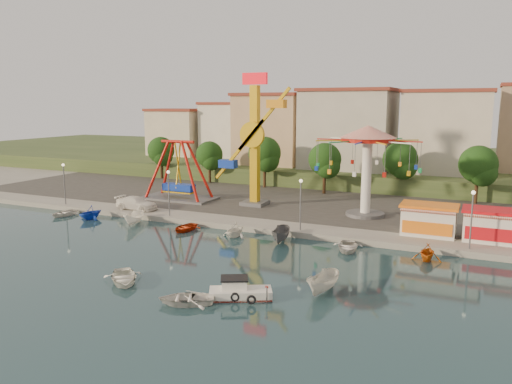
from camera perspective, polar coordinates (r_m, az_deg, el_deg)
The scene contains 37 objects.
ground at distance 44.04m, azimuth -10.79°, elevation -7.80°, with size 200.00×200.00×0.00m, color #15343A.
quay_deck at distance 99.95m, azimuth 10.21°, elevation 2.39°, with size 200.00×100.00×0.60m, color #9E998E.
asphalt_pad at distance 69.74m, azimuth 3.58°, elevation -0.51°, with size 90.00×28.00×0.01m, color #4C4944.
hill_terrace at distance 104.62m, azimuth 10.93°, elevation 3.36°, with size 200.00×60.00×3.00m, color #384C26.
pirate_ship_ride at distance 67.86m, azimuth -8.86°, elevation 2.34°, with size 10.00×5.00×8.00m.
kamikaze_tower at distance 62.27m, azimuth 0.07°, elevation 5.56°, with size 6.87×3.10×16.50m.
wave_swinger at distance 57.85m, azimuth 12.61°, elevation 4.69°, with size 11.60×11.60×10.40m.
booth_left at distance 51.90m, azimuth 19.15°, elevation -2.98°, with size 5.40×3.78×3.08m.
booth_mid at distance 51.72m, azimuth 25.39°, elevation -3.45°, with size 5.40×3.78×3.08m.
lamp_post_0 at distance 68.38m, azimuth -21.04°, elevation 0.75°, with size 0.14×0.14×5.00m, color #59595E.
lamp_post_1 at distance 58.11m, azimuth -9.92°, elevation -0.27°, with size 0.14×0.14×5.00m, color #59595E.
lamp_post_2 at distance 50.89m, azimuth 5.11°, elevation -1.62°, with size 0.14×0.14×5.00m, color #59595E.
lamp_post_3 at distance 48.11m, azimuth 23.39°, elevation -3.11°, with size 0.14×0.14×5.00m, color #59595E.
tree_0 at distance 87.52m, azimuth -10.81°, elevation 4.70°, with size 4.60×4.60×7.19m.
tree_1 at distance 81.54m, azimuth -5.35°, elevation 4.26°, with size 4.35×4.35×6.80m.
tree_2 at distance 76.58m, azimuth 1.00°, elevation 4.47°, with size 5.02×5.02×7.85m.
tree_3 at distance 71.82m, azimuth 7.87°, elevation 3.72°, with size 4.68×4.68×7.32m.
tree_4 at distance 72.53m, azimuth 16.16°, elevation 3.63°, with size 4.86×4.86×7.60m.
tree_5 at distance 69.95m, azimuth 24.05°, elevation 2.90°, with size 4.83×4.83×7.54m.
building_0 at distance 98.94m, azimuth -11.32°, elevation 7.30°, with size 9.26×9.53×11.87m, color beige.
building_1 at distance 97.14m, azimuth -3.62°, elevation 6.47°, with size 12.33×9.01×8.63m, color silver.
building_2 at distance 92.12m, azimuth 3.81°, elevation 7.08°, with size 11.95×9.28×11.23m, color tan.
building_3 at distance 85.14m, azimuth 11.78°, elevation 5.96°, with size 12.59×10.50×9.20m, color beige.
building_4 at distance 86.57m, azimuth 21.05°, elevation 5.58°, with size 10.75×9.23×9.24m, color beige.
cabin_motorboat at distance 35.47m, azimuth -1.93°, elevation -11.38°, with size 4.60×3.45×1.52m.
rowboat_a at distance 39.52m, azimuth -14.90°, elevation -9.42°, with size 2.87×4.02×0.83m, color white.
rowboat_b at distance 34.78m, azimuth -7.97°, elevation -11.94°, with size 2.73×3.82×0.79m, color silver.
skiff at distance 36.42m, azimuth 7.71°, elevation -10.30°, with size 1.48×3.93×1.52m, color silver.
van at distance 62.69m, azimuth -13.48°, elevation -1.25°, with size 2.18×5.37×1.56m, color white.
moored_boat_0 at distance 64.64m, azimuth -21.12°, elevation -2.24°, with size 2.48×3.48×0.72m, color silver.
moored_boat_1 at distance 61.63m, azimuth -18.40°, elevation -2.21°, with size 2.68×3.11×1.64m, color #153BC0.
moored_boat_2 at distance 57.57m, azimuth -13.77°, elevation -2.91°, with size 1.43×3.81×1.47m, color white.
moored_boat_3 at distance 53.84m, azimuth -8.14°, elevation -4.02°, with size 2.50×3.51×0.73m, color #BA320E.
moored_boat_4 at distance 50.81m, azimuth -2.42°, elevation -4.31°, with size 2.50×2.90×1.53m, color white.
moored_boat_5 at distance 48.79m, azimuth 2.88°, elevation -4.92°, with size 1.50×4.00×1.54m, color #57575C.
moored_boat_6 at distance 46.94m, azimuth 10.41°, elevation -6.15°, with size 2.74×3.84×0.79m, color silver.
moored_boat_7 at distance 45.74m, azimuth 18.99°, elevation -6.52°, with size 2.46×2.85×1.50m, color #D25F12.
Camera 1 is at (24.60, -33.99, 13.37)m, focal length 35.00 mm.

